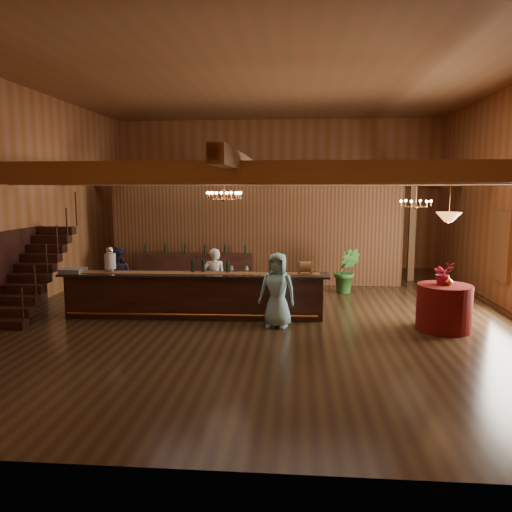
# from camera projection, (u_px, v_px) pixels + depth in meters

# --- Properties ---
(floor) EXTENTS (14.00, 14.00, 0.00)m
(floor) POSITION_uv_depth(u_px,v_px,m) (263.00, 311.00, 12.23)
(floor) COLOR #3D2A16
(floor) RESTS_ON ground
(ceiling) EXTENTS (14.00, 14.00, 0.00)m
(ceiling) POSITION_uv_depth(u_px,v_px,m) (264.00, 78.00, 11.49)
(ceiling) COLOR #905935
(ceiling) RESTS_ON wall_back
(wall_back) EXTENTS (12.00, 0.10, 5.50)m
(wall_back) POSITION_uv_depth(u_px,v_px,m) (276.00, 194.00, 18.77)
(wall_back) COLOR #A06440
(wall_back) RESTS_ON floor
(wall_front) EXTENTS (12.00, 0.10, 5.50)m
(wall_front) POSITION_uv_depth(u_px,v_px,m) (215.00, 213.00, 4.95)
(wall_front) COLOR #A06440
(wall_front) RESTS_ON floor
(wall_left) EXTENTS (0.10, 14.00, 5.50)m
(wall_left) POSITION_uv_depth(u_px,v_px,m) (22.00, 198.00, 12.36)
(wall_left) COLOR #A06440
(wall_left) RESTS_ON floor
(beam_grid) EXTENTS (11.90, 13.90, 0.39)m
(beam_grid) POSITION_uv_depth(u_px,v_px,m) (265.00, 178.00, 12.29)
(beam_grid) COLOR olive
(beam_grid) RESTS_ON wall_left
(support_posts) EXTENTS (9.20, 10.20, 3.20)m
(support_posts) POSITION_uv_depth(u_px,v_px,m) (262.00, 249.00, 11.52)
(support_posts) COLOR olive
(support_posts) RESTS_ON floor
(partition_wall) EXTENTS (9.00, 0.18, 3.10)m
(partition_wall) POSITION_uv_depth(u_px,v_px,m) (255.00, 235.00, 15.52)
(partition_wall) COLOR brown
(partition_wall) RESTS_ON floor
(window_right_back) EXTENTS (0.12, 1.05, 1.75)m
(window_right_back) POSITION_uv_depth(u_px,v_px,m) (502.00, 246.00, 12.52)
(window_right_back) COLOR white
(window_right_back) RESTS_ON wall_right
(staircase) EXTENTS (1.00, 2.80, 2.00)m
(staircase) POSITION_uv_depth(u_px,v_px,m) (32.00, 273.00, 11.82)
(staircase) COLOR #3E1E18
(staircase) RESTS_ON floor
(backroom_boxes) EXTENTS (4.10, 0.60, 1.10)m
(backroom_boxes) POSITION_uv_depth(u_px,v_px,m) (266.00, 258.00, 17.62)
(backroom_boxes) COLOR #3E1E18
(backroom_boxes) RESTS_ON floor
(tasting_bar) EXTENTS (6.24, 0.99, 1.05)m
(tasting_bar) POSITION_uv_depth(u_px,v_px,m) (194.00, 295.00, 11.61)
(tasting_bar) COLOR #3E1E18
(tasting_bar) RESTS_ON floor
(beverage_dispenser) EXTENTS (0.26, 0.26, 0.60)m
(beverage_dispenser) POSITION_uv_depth(u_px,v_px,m) (110.00, 260.00, 11.66)
(beverage_dispenser) COLOR silver
(beverage_dispenser) RESTS_ON tasting_bar
(glass_rack_tray) EXTENTS (0.50, 0.50, 0.10)m
(glass_rack_tray) POSITION_uv_depth(u_px,v_px,m) (73.00, 270.00, 11.63)
(glass_rack_tray) COLOR gray
(glass_rack_tray) RESTS_ON tasting_bar
(raffle_drum) EXTENTS (0.34, 0.24, 0.30)m
(raffle_drum) POSITION_uv_depth(u_px,v_px,m) (305.00, 267.00, 11.34)
(raffle_drum) COLOR brown
(raffle_drum) RESTS_ON tasting_bar
(bar_bottle_0) EXTENTS (0.07, 0.07, 0.30)m
(bar_bottle_0) POSITION_uv_depth(u_px,v_px,m) (193.00, 266.00, 11.64)
(bar_bottle_0) COLOR black
(bar_bottle_0) RESTS_ON tasting_bar
(bar_bottle_1) EXTENTS (0.07, 0.07, 0.30)m
(bar_bottle_1) POSITION_uv_depth(u_px,v_px,m) (203.00, 266.00, 11.63)
(bar_bottle_1) COLOR black
(bar_bottle_1) RESTS_ON tasting_bar
(bar_bottle_2) EXTENTS (0.07, 0.07, 0.30)m
(bar_bottle_2) POSITION_uv_depth(u_px,v_px,m) (227.00, 266.00, 11.60)
(bar_bottle_2) COLOR black
(bar_bottle_2) RESTS_ON tasting_bar
(backbar_shelf) EXTENTS (3.54, 0.87, 0.99)m
(backbar_shelf) POSITION_uv_depth(u_px,v_px,m) (196.00, 270.00, 15.40)
(backbar_shelf) COLOR #3E1E18
(backbar_shelf) RESTS_ON floor
(round_table) EXTENTS (1.13, 1.13, 0.98)m
(round_table) POSITION_uv_depth(u_px,v_px,m) (444.00, 308.00, 10.53)
(round_table) COLOR #590D06
(round_table) RESTS_ON floor
(chandelier_left) EXTENTS (0.80, 0.80, 0.53)m
(chandelier_left) POSITION_uv_depth(u_px,v_px,m) (224.00, 195.00, 11.53)
(chandelier_left) COLOR #BC6C34
(chandelier_left) RESTS_ON beam_grid
(chandelier_right) EXTENTS (0.80, 0.80, 0.75)m
(chandelier_right) POSITION_uv_depth(u_px,v_px,m) (416.00, 203.00, 12.96)
(chandelier_right) COLOR #BC6C34
(chandelier_right) RESTS_ON beam_grid
(pendant_lamp) EXTENTS (0.52, 0.52, 0.90)m
(pendant_lamp) POSITION_uv_depth(u_px,v_px,m) (449.00, 217.00, 10.27)
(pendant_lamp) COLOR #BC6C34
(pendant_lamp) RESTS_ON beam_grid
(bartender) EXTENTS (0.62, 0.47, 1.54)m
(bartender) POSITION_uv_depth(u_px,v_px,m) (214.00, 279.00, 12.20)
(bartender) COLOR silver
(bartender) RESTS_ON floor
(staff_second) EXTENTS (0.79, 0.64, 1.55)m
(staff_second) POSITION_uv_depth(u_px,v_px,m) (118.00, 278.00, 12.37)
(staff_second) COLOR #232034
(staff_second) RESTS_ON floor
(guest) EXTENTS (0.90, 0.69, 1.63)m
(guest) POSITION_uv_depth(u_px,v_px,m) (277.00, 290.00, 10.72)
(guest) COLOR #84C2CB
(guest) RESTS_ON floor
(floor_plant) EXTENTS (0.79, 0.67, 1.31)m
(floor_plant) POSITION_uv_depth(u_px,v_px,m) (347.00, 271.00, 14.24)
(floor_plant) COLOR #316625
(floor_plant) RESTS_ON floor
(table_flowers) EXTENTS (0.52, 0.48, 0.48)m
(table_flowers) POSITION_uv_depth(u_px,v_px,m) (443.00, 273.00, 10.50)
(table_flowers) COLOR #AB1834
(table_flowers) RESTS_ON round_table
(table_vase) EXTENTS (0.19, 0.19, 0.31)m
(table_vase) POSITION_uv_depth(u_px,v_px,m) (448.00, 278.00, 10.40)
(table_vase) COLOR #BC6C34
(table_vase) RESTS_ON round_table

